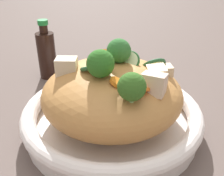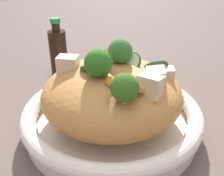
% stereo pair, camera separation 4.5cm
% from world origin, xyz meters
% --- Properties ---
extents(ground_plane, '(3.00, 3.00, 0.00)m').
position_xyz_m(ground_plane, '(0.00, 0.00, 0.00)').
color(ground_plane, brown).
extents(serving_bowl, '(0.32, 0.32, 0.05)m').
position_xyz_m(serving_bowl, '(0.00, 0.00, 0.03)').
color(serving_bowl, white).
rests_on(serving_bowl, ground_plane).
extents(noodle_heap, '(0.24, 0.24, 0.11)m').
position_xyz_m(noodle_heap, '(-0.00, 0.00, 0.07)').
color(noodle_heap, '#B98043').
rests_on(noodle_heap, serving_bowl).
extents(broccoli_florets, '(0.11, 0.15, 0.07)m').
position_xyz_m(broccoli_florets, '(-0.01, -0.03, 0.14)').
color(broccoli_florets, '#91B669').
rests_on(broccoli_florets, serving_bowl).
extents(carrot_coins, '(0.11, 0.18, 0.04)m').
position_xyz_m(carrot_coins, '(0.01, -0.00, 0.12)').
color(carrot_coins, orange).
rests_on(carrot_coins, serving_bowl).
extents(zucchini_slices, '(0.15, 0.08, 0.04)m').
position_xyz_m(zucchini_slices, '(0.02, -0.00, 0.12)').
color(zucchini_slices, beige).
rests_on(zucchini_slices, serving_bowl).
extents(chicken_chunks, '(0.18, 0.17, 0.04)m').
position_xyz_m(chicken_chunks, '(0.01, -0.03, 0.12)').
color(chicken_chunks, beige).
rests_on(chicken_chunks, serving_bowl).
extents(soy_sauce_bottle, '(0.04, 0.04, 0.15)m').
position_xyz_m(soy_sauce_bottle, '(-0.00, 0.28, 0.06)').
color(soy_sauce_bottle, black).
rests_on(soy_sauce_bottle, ground_plane).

